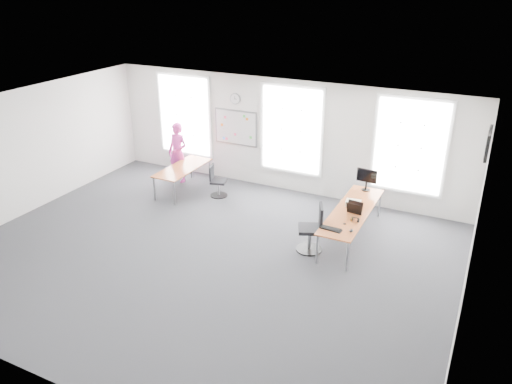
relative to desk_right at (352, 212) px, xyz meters
The scene contains 24 objects.
floor 3.35m from the desk_right, 140.46° to the right, with size 10.00×10.00×0.00m, color #29292E.
ceiling 4.05m from the desk_right, 140.46° to the right, with size 10.00×10.00×0.00m, color white.
wall_back 3.29m from the desk_right, 143.08° to the left, with size 10.00×10.00×0.00m, color white.
wall_front 6.66m from the desk_right, 112.60° to the right, with size 10.00×10.00×0.00m, color white.
wall_left 7.87m from the desk_right, 164.47° to the right, with size 10.00×10.00×0.00m, color white.
wall_right 3.35m from the desk_right, 40.37° to the right, with size 10.00×10.00×0.00m, color white.
window_left 5.94m from the desk_right, 161.28° to the left, with size 1.60×0.06×2.20m, color silver.
window_mid 3.11m from the desk_right, 140.02° to the left, with size 1.60×0.06×2.20m, color silver.
window_right 2.29m from the desk_right, 67.87° to the left, with size 1.60×0.06×2.20m, color silver.
desk_right is the anchor object (origin of this frame).
desk_left 4.85m from the desk_right, behind, with size 0.74×1.85×0.68m.
chair_right 1.08m from the desk_right, 123.09° to the right, with size 0.62×0.62×1.05m.
chair_left 3.91m from the desk_right, 169.94° to the left, with size 0.48×0.48×0.86m.
person 5.45m from the desk_right, 168.12° to the left, with size 0.61×0.40×1.68m, color #D5369B.
whiteboard 4.41m from the desk_right, 154.24° to the left, with size 1.20×0.03×0.90m, color silver.
wall_clock 4.64m from the desk_right, 154.24° to the left, with size 0.30×0.30×0.04m, color gray.
tv 3.07m from the desk_right, 20.58° to the left, with size 0.06×0.90×0.55m, color black.
keyboard 1.07m from the desk_right, 97.29° to the right, with size 0.44×0.16×0.02m, color black.
mouse 1.02m from the desk_right, 75.22° to the right, with size 0.08×0.12×0.05m, color black.
lens_cap 0.72m from the desk_right, 86.67° to the right, with size 0.06×0.06×0.01m, color black.
headphones 0.55m from the desk_right, 68.76° to the right, with size 0.17×0.09×0.10m.
laptop_sleeve 0.25m from the desk_right, 62.27° to the right, with size 0.35×0.22×0.28m.
paper_stack 0.27m from the desk_right, 102.98° to the left, with size 0.33×0.25×0.11m, color beige.
monitor 1.25m from the desk_right, 91.13° to the left, with size 0.49×0.20×0.54m.
Camera 1 is at (4.97, -7.64, 5.44)m, focal length 35.00 mm.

